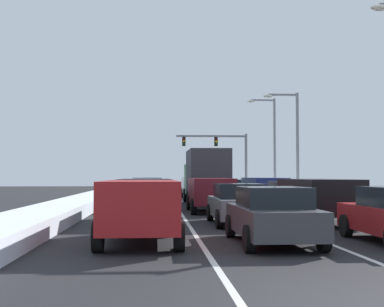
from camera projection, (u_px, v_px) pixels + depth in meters
The scene contains 22 objects.
ground_plane at pixel (214, 212), 26.24m from camera, with size 124.31×124.31×0.00m, color black.
lane_stripe_between_right_lane_and_center_lane at pixel (234, 206), 31.12m from camera, with size 0.14×52.59×0.01m, color silver.
lane_stripe_between_center_lane_and_left_lane at pixel (176, 206), 30.89m from camera, with size 0.14×52.59×0.01m, color silver.
snow_bank_right_shoulder at pixel (321, 198), 31.50m from camera, with size 1.75×52.59×0.90m, color silver.
snow_bank_left_shoulder at pixel (85, 202), 30.54m from camera, with size 2.18×52.59×0.57m, color silver.
suv_black_right_lane_second at pixel (318, 197), 19.63m from camera, with size 2.16×4.90×1.67m.
sedan_tan_right_lane_third at pixel (289, 197), 25.32m from camera, with size 2.00×4.50×1.51m.
suv_navy_right_lane_fourth at pixel (264, 189), 31.25m from camera, with size 2.16×4.90×1.67m.
sedan_silver_right_lane_fifth at pixel (245, 190), 38.22m from camera, with size 2.00×4.50×1.51m.
sedan_charcoal_center_lane_nearest at pixel (272, 215), 13.83m from camera, with size 2.00×4.50×1.51m.
sedan_gray_center_lane_second at pixel (238, 204), 19.38m from camera, with size 2.00×4.50×1.51m.
suv_maroon_center_lane_third at pixel (210, 191), 25.90m from camera, with size 2.16×4.90×1.67m.
box_truck_center_lane_fourth at pixel (206, 174), 32.91m from camera, with size 2.53×7.20×3.36m.
suv_white_center_lane_fifth at pixel (195, 185), 41.51m from camera, with size 2.16×4.90×1.67m.
suv_red_left_lane_nearest at pixel (141, 205), 14.10m from camera, with size 2.16×4.90×1.67m.
suv_black_left_lane_second at pixel (145, 196), 20.49m from camera, with size 2.16×4.90×1.67m.
sedan_tan_left_lane_third at pixel (151, 196), 27.02m from camera, with size 2.00×4.50×1.51m.
sedan_navy_left_lane_fourth at pixel (152, 192), 32.61m from camera, with size 2.00×4.50×1.51m.
suv_silver_left_lane_fifth at pixel (148, 186), 38.34m from camera, with size 2.16×4.90×1.67m.
traffic_light_gantry at pixel (224, 150), 55.30m from camera, with size 7.54×0.47×6.20m.
street_lamp_right_mid at pixel (293, 135), 38.84m from camera, with size 2.66×0.36×7.95m.
street_lamp_right_far at pixel (271, 138), 48.43m from camera, with size 2.66×0.36×8.93m.
Camera 1 is at (-2.89, -7.07, 1.81)m, focal length 49.09 mm.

